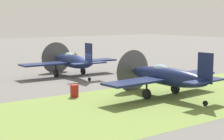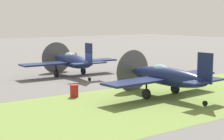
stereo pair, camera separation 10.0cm
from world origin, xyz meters
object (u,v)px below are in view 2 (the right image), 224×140
(airplane_lead, at_px, (71,61))
(airplane_wingman, at_px, (165,76))
(ground_crew_mechanic, at_px, (76,59))
(runway_marker_cone, at_px, (179,77))
(fuel_drum, at_px, (74,91))

(airplane_lead, distance_m, airplane_wingman, 12.56)
(ground_crew_mechanic, bearing_deg, airplane_lead, 0.68)
(airplane_lead, distance_m, runway_marker_cone, 10.53)
(airplane_wingman, xyz_separation_m, runway_marker_cone, (6.60, 4.94, -1.28))
(airplane_lead, bearing_deg, ground_crew_mechanic, 58.53)
(airplane_lead, bearing_deg, fuel_drum, -116.46)
(fuel_drum, relative_size, runway_marker_cone, 2.05)
(airplane_lead, bearing_deg, runway_marker_cone, -44.72)
(airplane_wingman, distance_m, fuel_drum, 6.60)
(airplane_wingman, bearing_deg, fuel_drum, 141.00)
(runway_marker_cone, bearing_deg, ground_crew_mechanic, 102.44)
(airplane_wingman, relative_size, runway_marker_cone, 22.93)
(fuel_drum, height_order, runway_marker_cone, fuel_drum)
(airplane_lead, xyz_separation_m, airplane_wingman, (0.58, -12.54, 0.00))
(airplane_wingman, height_order, runway_marker_cone, airplane_wingman)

